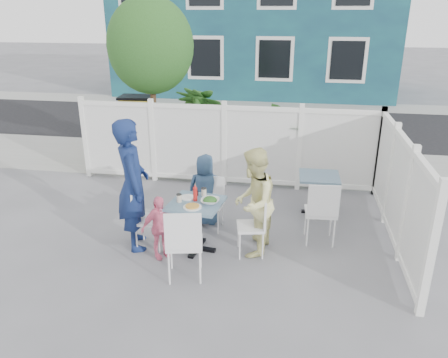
% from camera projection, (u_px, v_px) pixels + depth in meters
% --- Properties ---
extents(ground, '(80.00, 80.00, 0.00)m').
position_uv_depth(ground, '(191.00, 242.00, 6.61)').
color(ground, slate).
extents(near_sidewalk, '(24.00, 2.60, 0.01)m').
position_uv_depth(near_sidewalk, '(230.00, 162.00, 10.10)').
color(near_sidewalk, gray).
rests_on(near_sidewalk, ground).
extents(street, '(24.00, 5.00, 0.01)m').
position_uv_depth(street, '(249.00, 124.00, 13.50)').
color(street, black).
rests_on(street, ground).
extents(far_sidewalk, '(24.00, 1.60, 0.01)m').
position_uv_depth(far_sidewalk, '(259.00, 104.00, 16.35)').
color(far_sidewalk, gray).
rests_on(far_sidewalk, ground).
extents(building, '(11.00, 6.00, 6.00)m').
position_uv_depth(building, '(257.00, 17.00, 18.47)').
color(building, '#16384E').
rests_on(building, ground).
extents(fence_back, '(5.86, 0.08, 1.60)m').
position_uv_depth(fence_back, '(224.00, 147.00, 8.52)').
color(fence_back, white).
rests_on(fence_back, ground).
extents(fence_right, '(0.08, 3.66, 1.60)m').
position_uv_depth(fence_right, '(398.00, 192.00, 6.40)').
color(fence_right, white).
rests_on(fence_right, ground).
extents(tree, '(1.80, 1.62, 3.59)m').
position_uv_depth(tree, '(150.00, 46.00, 8.96)').
color(tree, '#382316').
rests_on(tree, ground).
extents(utility_cabinet, '(0.77, 0.58, 1.36)m').
position_uv_depth(utility_cabinet, '(139.00, 127.00, 10.40)').
color(utility_cabinet, gold).
rests_on(utility_cabinet, ground).
extents(potted_shrub_a, '(1.19, 1.19, 1.85)m').
position_uv_depth(potted_shrub_a, '(202.00, 130.00, 9.21)').
color(potted_shrub_a, '#214D19').
rests_on(potted_shrub_a, ground).
extents(potted_shrub_b, '(1.37, 1.53, 1.54)m').
position_uv_depth(potted_shrub_b, '(300.00, 143.00, 8.84)').
color(potted_shrub_b, '#214D19').
rests_on(potted_shrub_b, ground).
extents(main_table, '(0.80, 0.80, 0.75)m').
position_uv_depth(main_table, '(196.00, 213.00, 6.20)').
color(main_table, '#365570').
rests_on(main_table, ground).
extents(spare_table, '(0.67, 0.67, 0.70)m').
position_uv_depth(spare_table, '(319.00, 184.00, 7.35)').
color(spare_table, '#365570').
rests_on(spare_table, ground).
extents(chair_left, '(0.42, 0.43, 0.89)m').
position_uv_depth(chair_left, '(144.00, 214.00, 6.31)').
color(chair_left, white).
rests_on(chair_left, ground).
extents(chair_right, '(0.45, 0.46, 0.87)m').
position_uv_depth(chair_right, '(256.00, 221.00, 6.13)').
color(chair_right, white).
rests_on(chair_right, ground).
extents(chair_back, '(0.40, 0.39, 0.83)m').
position_uv_depth(chair_back, '(211.00, 199.00, 6.91)').
color(chair_back, white).
rests_on(chair_back, ground).
extents(chair_near, '(0.54, 0.52, 1.00)m').
position_uv_depth(chair_near, '(184.00, 240.00, 5.47)').
color(chair_near, white).
rests_on(chair_near, ground).
extents(chair_spare, '(0.48, 0.47, 0.99)m').
position_uv_depth(chair_spare, '(322.00, 209.00, 6.36)').
color(chair_spare, white).
rests_on(chair_spare, ground).
extents(man, '(0.71, 0.83, 1.92)m').
position_uv_depth(man, '(133.00, 185.00, 6.18)').
color(man, navy).
rests_on(man, ground).
extents(woman, '(0.67, 0.82, 1.56)m').
position_uv_depth(woman, '(253.00, 203.00, 6.07)').
color(woman, gold).
rests_on(woman, ground).
extents(boy, '(0.60, 0.42, 1.17)m').
position_uv_depth(boy, '(205.00, 190.00, 6.99)').
color(boy, navy).
rests_on(boy, ground).
extents(toddler, '(0.54, 0.54, 0.92)m').
position_uv_depth(toddler, '(159.00, 227.00, 6.06)').
color(toddler, pink).
rests_on(toddler, ground).
extents(plate_main, '(0.25, 0.25, 0.02)m').
position_uv_depth(plate_main, '(192.00, 207.00, 5.96)').
color(plate_main, white).
rests_on(plate_main, main_table).
extents(plate_side, '(0.22, 0.22, 0.01)m').
position_uv_depth(plate_side, '(188.00, 197.00, 6.27)').
color(plate_side, white).
rests_on(plate_side, main_table).
extents(salad_bowl, '(0.26, 0.26, 0.06)m').
position_uv_depth(salad_bowl, '(210.00, 201.00, 6.09)').
color(salad_bowl, white).
rests_on(salad_bowl, main_table).
extents(coffee_cup_a, '(0.07, 0.07, 0.11)m').
position_uv_depth(coffee_cup_a, '(179.00, 198.00, 6.13)').
color(coffee_cup_a, beige).
rests_on(coffee_cup_a, main_table).
extents(coffee_cup_b, '(0.07, 0.07, 0.11)m').
position_uv_depth(coffee_cup_b, '(204.00, 192.00, 6.32)').
color(coffee_cup_b, beige).
rests_on(coffee_cup_b, main_table).
extents(ketchup_bottle, '(0.06, 0.06, 0.20)m').
position_uv_depth(ketchup_bottle, '(195.00, 194.00, 6.15)').
color(ketchup_bottle, red).
rests_on(ketchup_bottle, main_table).
extents(salt_shaker, '(0.03, 0.03, 0.07)m').
position_uv_depth(salt_shaker, '(194.00, 193.00, 6.38)').
color(salt_shaker, white).
rests_on(salt_shaker, main_table).
extents(pepper_shaker, '(0.03, 0.03, 0.07)m').
position_uv_depth(pepper_shaker, '(197.00, 193.00, 6.35)').
color(pepper_shaker, black).
rests_on(pepper_shaker, main_table).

